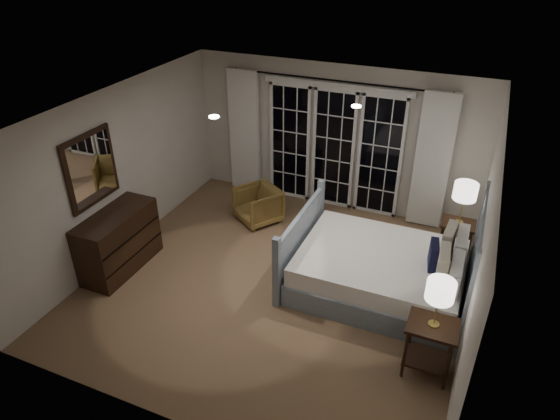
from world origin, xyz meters
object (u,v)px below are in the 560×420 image
at_px(bed, 384,270).
at_px(lamp_right, 465,192).
at_px(armchair, 258,205).
at_px(dresser, 119,241).
at_px(nightstand_right, 456,235).
at_px(lamp_left, 440,291).
at_px(nightstand_left, 430,341).

xyz_separation_m(bed, lamp_right, (0.81, 1.18, 0.79)).
bearing_deg(lamp_right, armchair, -176.95).
bearing_deg(dresser, lamp_right, 25.64).
xyz_separation_m(nightstand_right, lamp_left, (-0.03, -2.41, 0.75)).
bearing_deg(lamp_right, lamp_left, -90.79).
xyz_separation_m(lamp_right, dresser, (-4.45, -2.14, -0.69)).
relative_size(lamp_left, armchair, 0.86).
relative_size(nightstand_right, dresser, 0.49).
bearing_deg(nightstand_right, bed, -124.31).
distance_m(bed, nightstand_right, 1.43).
relative_size(nightstand_left, armchair, 1.05).
bearing_deg(lamp_left, armchair, 144.36).
distance_m(nightstand_right, dresser, 4.93).
height_order(lamp_left, dresser, lamp_left).
xyz_separation_m(lamp_left, lamp_right, (0.03, 2.41, -0.03)).
height_order(nightstand_right, lamp_right, lamp_right).
bearing_deg(armchair, lamp_left, -1.43).
distance_m(lamp_left, dresser, 4.48).
bearing_deg(armchair, dresser, -88.93).
bearing_deg(armchair, lamp_right, 37.26).
xyz_separation_m(bed, lamp_left, (0.77, -1.23, 0.82)).
relative_size(nightstand_left, lamp_right, 1.10).
xyz_separation_m(lamp_left, armchair, (-3.13, 2.24, -0.86)).
xyz_separation_m(lamp_right, armchair, (-3.16, -0.17, -0.83)).
relative_size(bed, nightstand_right, 3.79).
height_order(nightstand_left, nightstand_right, nightstand_left).
bearing_deg(bed, dresser, -165.33).
distance_m(nightstand_left, armchair, 3.86).
distance_m(lamp_right, armchair, 3.28).
bearing_deg(nightstand_right, armchair, -176.95).
xyz_separation_m(nightstand_right, lamp_right, (-0.00, -0.00, 0.73)).
bearing_deg(dresser, nightstand_left, -3.60).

